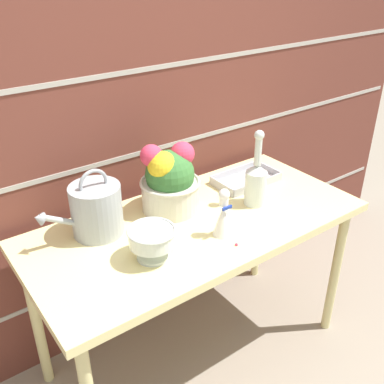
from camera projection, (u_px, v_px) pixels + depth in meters
ground_plane at (196, 350)px, 2.18m from camera, size 12.00×12.00×0.00m
brick_wall at (140, 110)px, 1.94m from camera, size 3.60×0.08×2.20m
patio_table at (197, 236)px, 1.86m from camera, size 1.39×0.65×0.74m
watering_can at (96, 209)px, 1.70m from camera, size 0.34×0.20×0.27m
crystal_pedestal_bowl at (152, 239)px, 1.57m from camera, size 0.17×0.17×0.12m
flower_planter at (169, 180)px, 1.84m from camera, size 0.25×0.25×0.30m
glass_decanter at (256, 181)px, 1.90m from camera, size 0.09×0.09×0.34m
figurine_vase at (223, 217)px, 1.70m from camera, size 0.08×0.08×0.20m
wire_tray at (246, 180)px, 2.12m from camera, size 0.31×0.18×0.04m
fallen_petal at (236, 245)px, 1.67m from camera, size 0.01×0.01×0.01m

